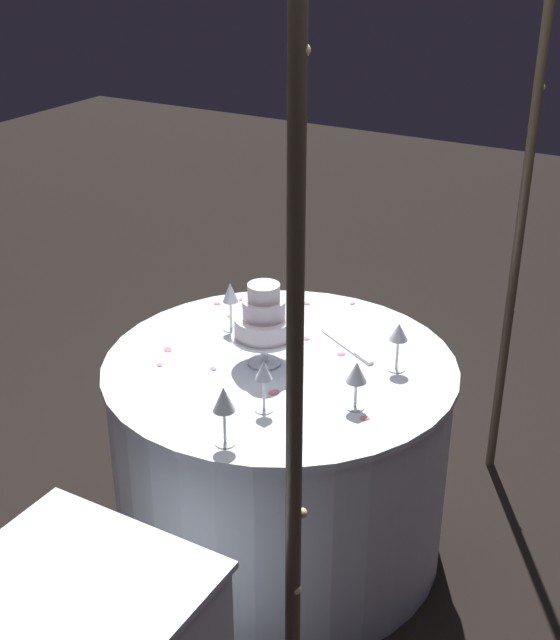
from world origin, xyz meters
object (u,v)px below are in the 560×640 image
object	(u,v)px
tiered_cake	(264,320)
cake_knife	(350,349)
decorative_arch	(446,219)
wine_glass_2	(356,374)
wine_glass_0	(230,295)
wine_glass_4	(224,401)
main_table	(280,456)
wine_glass_1	(264,374)
wine_glass_3	(398,335)

from	to	relation	value
tiered_cake	cake_knife	distance (m)	0.35
decorative_arch	wine_glass_2	bearing A→B (deg)	-55.27
wine_glass_0	wine_glass_2	world-z (taller)	wine_glass_0
wine_glass_0	wine_glass_4	size ratio (longest dim) A/B	0.98
decorative_arch	wine_glass_0	xyz separation A→B (m)	(-0.13, -0.81, -0.47)
main_table	wine_glass_1	distance (m)	0.59
wine_glass_2	wine_glass_0	bearing A→B (deg)	-112.97
decorative_arch	wine_glass_3	size ratio (longest dim) A/B	12.54
wine_glass_1	wine_glass_3	size ratio (longest dim) A/B	1.01
wine_glass_3	cake_knife	size ratio (longest dim) A/B	0.64
main_table	wine_glass_3	distance (m)	0.64
wine_glass_1	wine_glass_4	distance (m)	0.21
decorative_arch	wine_glass_3	world-z (taller)	decorative_arch
main_table	cake_knife	world-z (taller)	cake_knife
cake_knife	wine_glass_1	bearing A→B (deg)	-6.76
wine_glass_3	cake_knife	world-z (taller)	wine_glass_3
wine_glass_0	cake_knife	size ratio (longest dim) A/B	0.69
wine_glass_2	wine_glass_3	xyz separation A→B (m)	(-0.28, 0.02, 0.01)
wine_glass_0	cake_knife	bearing A→B (deg)	99.10
decorative_arch	wine_glass_2	world-z (taller)	decorative_arch
decorative_arch	main_table	size ratio (longest dim) A/B	1.78
tiered_cake	cake_knife	xyz separation A→B (m)	(-0.23, 0.21, -0.16)
wine_glass_3	tiered_cake	bearing A→B (deg)	-65.22
main_table	tiered_cake	bearing A→B (deg)	-51.17
main_table	wine_glass_4	world-z (taller)	wine_glass_4
wine_glass_0	main_table	bearing A→B (deg)	64.99
tiered_cake	wine_glass_1	xyz separation A→B (m)	(0.25, 0.15, -0.04)
wine_glass_1	wine_glass_2	bearing A→B (deg)	122.78
decorative_arch	wine_glass_3	xyz separation A→B (m)	(-0.15, -0.18, -0.47)
decorative_arch	wine_glass_1	xyz separation A→B (m)	(0.28, -0.43, -0.48)
wine_glass_0	cake_knife	world-z (taller)	wine_glass_0
main_table	wine_glass_0	world-z (taller)	wine_glass_0
decorative_arch	tiered_cake	xyz separation A→B (m)	(0.03, -0.58, -0.44)
wine_glass_4	wine_glass_2	bearing A→B (deg)	146.60
wine_glass_0	wine_glass_4	bearing A→B (deg)	31.37
wine_glass_0	cake_knife	xyz separation A→B (m)	(-0.07, 0.44, -0.13)
wine_glass_4	main_table	bearing A→B (deg)	-168.29
tiered_cake	wine_glass_1	bearing A→B (deg)	30.55
tiered_cake	wine_glass_4	distance (m)	0.48
tiered_cake	wine_glass_3	bearing A→B (deg)	114.78
decorative_arch	wine_glass_2	xyz separation A→B (m)	(0.13, -0.19, -0.49)
wine_glass_1	wine_glass_2	size ratio (longest dim) A/B	1.08
tiered_cake	wine_glass_0	bearing A→B (deg)	-124.54
decorative_arch	wine_glass_4	world-z (taller)	decorative_arch
decorative_arch	wine_glass_0	size ratio (longest dim) A/B	11.64
wine_glass_2	wine_glass_4	size ratio (longest dim) A/B	0.85
wine_glass_0	wine_glass_1	xyz separation A→B (m)	(0.41, 0.39, -0.01)
tiered_cake	wine_glass_0	xyz separation A→B (m)	(-0.16, -0.24, -0.03)
tiered_cake	wine_glass_2	xyz separation A→B (m)	(0.10, 0.38, -0.05)
wine_glass_3	wine_glass_4	size ratio (longest dim) A/B	0.91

